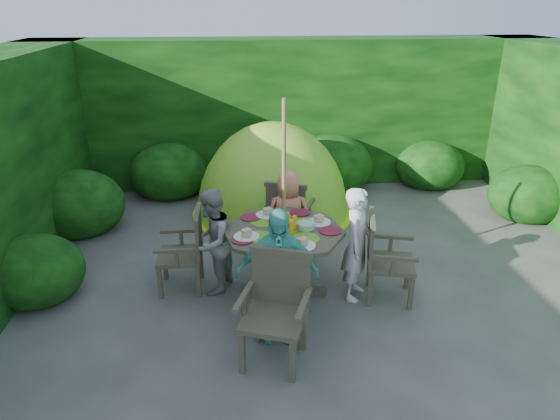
{
  "coord_description": "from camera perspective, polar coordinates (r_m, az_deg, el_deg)",
  "views": [
    {
      "loc": [
        -1.14,
        -4.87,
        3.07
      ],
      "look_at": [
        -0.6,
        0.41,
        0.85
      ],
      "focal_mm": 32.0,
      "sensor_mm": 36.0,
      "label": 1
    }
  ],
  "objects": [
    {
      "name": "child_front",
      "position": [
        4.75,
        -0.31,
        -7.48
      ],
      "size": [
        0.83,
        0.41,
        1.36
      ],
      "primitive_type": "imported",
      "rotation": [
        0.0,
        0.0,
        -0.09
      ],
      "color": "#54C4B3",
      "rests_on": "ground"
    },
    {
      "name": "garden_chair_front",
      "position": [
        4.58,
        -0.44,
        -10.98
      ],
      "size": [
        0.74,
        0.69,
        0.99
      ],
      "rotation": [
        0.0,
        0.0,
        -0.35
      ],
      "color": "#3D3728",
      "rests_on": "ground"
    },
    {
      "name": "dome_tent",
      "position": [
        7.85,
        -0.8,
        -0.3
      ],
      "size": [
        2.81,
        2.81,
        2.86
      ],
      "rotation": [
        0.0,
        0.0,
        0.23
      ],
      "color": "#91D428",
      "rests_on": "ground"
    },
    {
      "name": "garden_chair_left",
      "position": [
        5.73,
        -10.64,
        -4.47
      ],
      "size": [
        0.5,
        0.56,
        0.92
      ],
      "rotation": [
        0.0,
        0.0,
        -1.59
      ],
      "color": "#3D3728",
      "rests_on": "ground"
    },
    {
      "name": "child_left",
      "position": [
        5.6,
        -7.79,
        -3.6
      ],
      "size": [
        0.63,
        0.71,
        1.22
      ],
      "primitive_type": "imported",
      "rotation": [
        0.0,
        0.0,
        -1.9
      ],
      "color": "gray",
      "rests_on": "ground"
    },
    {
      "name": "hedge_enclosure",
      "position": [
        6.56,
        4.42,
        6.56
      ],
      "size": [
        9.0,
        9.0,
        2.5
      ],
      "color": "black",
      "rests_on": "ground"
    },
    {
      "name": "garden_chair_back",
      "position": [
        6.53,
        1.0,
        -0.47
      ],
      "size": [
        0.71,
        0.67,
        0.94
      ],
      "rotation": [
        0.0,
        0.0,
        2.75
      ],
      "color": "#3D3728",
      "rests_on": "ground"
    },
    {
      "name": "patio_table",
      "position": [
        5.46,
        0.47,
        -3.46
      ],
      "size": [
        1.57,
        1.57,
        0.94
      ],
      "rotation": [
        0.0,
        0.0,
        -0.18
      ],
      "color": "#3D3728",
      "rests_on": "ground"
    },
    {
      "name": "ground",
      "position": [
        5.87,
        6.32,
        -8.99
      ],
      "size": [
        60.0,
        60.0,
        0.0
      ],
      "primitive_type": "plane",
      "color": "#494641",
      "rests_on": "ground"
    },
    {
      "name": "child_right",
      "position": [
        5.48,
        8.82,
        -3.87
      ],
      "size": [
        0.48,
        0.56,
        1.29
      ],
      "primitive_type": "imported",
      "rotation": [
        0.0,
        0.0,
        1.12
      ],
      "color": "silver",
      "rests_on": "ground"
    },
    {
      "name": "garden_chair_right",
      "position": [
        5.58,
        11.78,
        -5.24
      ],
      "size": [
        0.62,
        0.67,
        0.94
      ],
      "rotation": [
        0.0,
        0.0,
        1.33
      ],
      "color": "#3D3728",
      "rests_on": "ground"
    },
    {
      "name": "parasol_pole",
      "position": [
        5.28,
        0.44,
        0.83
      ],
      "size": [
        0.05,
        0.05,
        2.2
      ],
      "primitive_type": "cylinder",
      "rotation": [
        0.0,
        0.0,
        -0.18
      ],
      "color": "olive",
      "rests_on": "ground"
    },
    {
      "name": "child_back",
      "position": [
        6.22,
        0.98,
        -0.76
      ],
      "size": [
        0.6,
        0.41,
        1.19
      ],
      "primitive_type": "imported",
      "rotation": [
        0.0,
        0.0,
        3.08
      ],
      "color": "#EA8160",
      "rests_on": "ground"
    }
  ]
}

